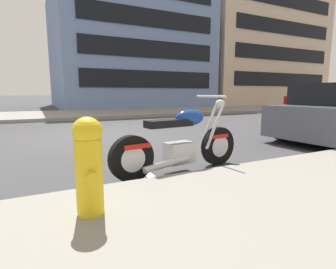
% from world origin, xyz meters
% --- Properties ---
extents(ground_plane, '(260.00, 260.00, 0.00)m').
position_xyz_m(ground_plane, '(0.00, 0.00, 0.00)').
color(ground_plane, '#3D3D3F').
extents(sidewalk_far_curb, '(120.00, 5.00, 0.14)m').
position_xyz_m(sidewalk_far_curb, '(12.00, 6.80, 0.07)').
color(sidewalk_far_curb, gray).
rests_on(sidewalk_far_curb, ground).
extents(parking_stall_stripe, '(0.12, 2.20, 0.01)m').
position_xyz_m(parking_stall_stripe, '(0.00, -3.70, 0.00)').
color(parking_stall_stripe, silver).
rests_on(parking_stall_stripe, ground).
extents(parked_motorcycle, '(2.11, 0.63, 1.10)m').
position_xyz_m(parked_motorcycle, '(0.47, -3.96, 0.42)').
color(parked_motorcycle, black).
rests_on(parked_motorcycle, ground).
extents(car_opposite_curb, '(4.18, 1.88, 1.51)m').
position_xyz_m(car_opposite_curb, '(14.75, 3.60, 0.71)').
color(car_opposite_curb, '#AD1919').
rests_on(car_opposite_curb, ground).
extents(fire_hydrant, '(0.24, 0.36, 0.81)m').
position_xyz_m(fire_hydrant, '(-1.00, -5.05, 0.57)').
color(fire_hydrant, gold).
rests_on(fire_hydrant, sidewalk_near_curb).
extents(townhouse_behind_pole, '(10.86, 12.01, 9.18)m').
position_xyz_m(townhouse_behind_pole, '(5.61, 15.06, 4.59)').
color(townhouse_behind_pole, '#6B84B2').
rests_on(townhouse_behind_pole, ground).
extents(townhouse_near_left, '(12.58, 9.79, 10.27)m').
position_xyz_m(townhouse_near_left, '(17.80, 13.95, 5.13)').
color(townhouse_near_left, beige).
rests_on(townhouse_near_left, ground).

